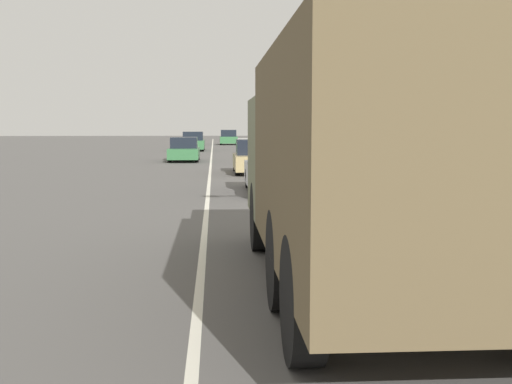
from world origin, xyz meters
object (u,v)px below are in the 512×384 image
Objects in this scene: car_fourth_ahead at (193,142)px; car_third_ahead at (184,150)px; military_truck at (365,161)px; car_farthest_ahead at (229,138)px; car_nearest_ahead at (275,169)px; car_second_ahead at (256,158)px.

car_third_ahead is at bearing -90.05° from car_fourth_ahead.
car_fourth_ahead is at bearing 94.51° from military_truck.
car_fourth_ahead is 1.23× the size of car_farthest_ahead.
military_truck is 1.69× the size of car_nearest_ahead.
car_nearest_ahead is 1.12× the size of car_third_ahead.
car_second_ahead is (-0.04, 20.31, -1.00)m from military_truck.
car_nearest_ahead is at bearing -83.77° from car_fourth_ahead.
military_truck is at bearing -83.11° from car_third_ahead.
car_second_ahead is at bearing -89.63° from car_farthest_ahead.
military_truck reaches higher than car_farthest_ahead.
car_nearest_ahead is (0.04, 12.24, -0.94)m from military_truck.
car_fourth_ahead is 16.60m from car_farthest_ahead.
car_farthest_ahead is (-0.27, 41.56, 0.05)m from car_second_ahead.
military_truck reaches higher than car_second_ahead.
military_truck is 20.34m from car_second_ahead.
car_nearest_ahead is 1.17× the size of car_farthest_ahead.
car_third_ahead is 15.71m from car_fourth_ahead.
car_farthest_ahead is (3.29, 16.27, 0.01)m from car_fourth_ahead.
car_fourth_ahead reaches higher than car_second_ahead.
car_fourth_ahead is (0.01, 15.71, 0.07)m from car_third_ahead.
car_third_ahead is at bearing 101.70° from car_nearest_ahead.
car_third_ahead is 1.05× the size of car_farthest_ahead.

